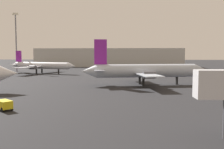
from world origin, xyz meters
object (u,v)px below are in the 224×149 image
at_px(airplane_far_right, 41,65).
at_px(light_mast_left, 16,39).
at_px(airplane_distant, 145,71).
at_px(baggage_cart, 4,105).

xyz_separation_m(airplane_far_right, light_mast_left, (-13.45, 9.10, 10.09)).
relative_size(airplane_distant, light_mast_left, 1.26).
distance_m(airplane_distant, baggage_cart, 34.23).
height_order(airplane_distant, baggage_cart, airplane_distant).
xyz_separation_m(airplane_distant, baggage_cart, (-18.90, -28.42, -2.56)).
xyz_separation_m(airplane_distant, airplane_far_right, (-36.60, 31.76, -0.38)).
distance_m(airplane_far_right, light_mast_left, 19.12).
bearing_deg(airplane_far_right, airplane_distant, -24.17).
height_order(airplane_distant, airplane_far_right, airplane_distant).
bearing_deg(airplane_distant, baggage_cart, -136.15).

